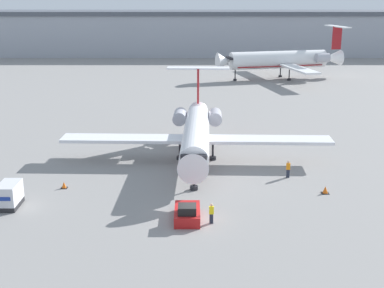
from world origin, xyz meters
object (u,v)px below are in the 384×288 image
at_px(worker_near_tug, 211,213).
at_px(traffic_cone_left, 63,185).
at_px(luggage_cart, 8,195).
at_px(worker_by_wing, 287,169).
at_px(airplane_parked_far_left, 281,60).
at_px(pushback_tug, 186,213).
at_px(airplane_main, 195,133).
at_px(traffic_cone_right, 324,190).

xyz_separation_m(worker_near_tug, traffic_cone_left, (-14.44, 8.32, -0.62)).
relative_size(luggage_cart, traffic_cone_left, 4.48).
bearing_deg(worker_by_wing, traffic_cone_left, -172.14).
relative_size(luggage_cart, airplane_parked_far_left, 0.10).
distance_m(worker_near_tug, traffic_cone_left, 16.67).
height_order(worker_near_tug, traffic_cone_left, worker_near_tug).
bearing_deg(luggage_cart, pushback_tug, -10.03).
xyz_separation_m(airplane_main, traffic_cone_right, (12.50, -10.13, -2.96)).
height_order(worker_by_wing, traffic_cone_right, worker_by_wing).
relative_size(worker_by_wing, traffic_cone_left, 2.72).
height_order(worker_near_tug, traffic_cone_right, worker_near_tug).
xyz_separation_m(airplane_main, worker_by_wing, (9.64, -5.56, -2.34)).
distance_m(worker_near_tug, traffic_cone_right, 13.29).
distance_m(pushback_tug, worker_near_tug, 2.21).
bearing_deg(airplane_main, pushback_tug, -93.13).
height_order(pushback_tug, worker_by_wing, worker_by_wing).
height_order(airplane_main, traffic_cone_left, airplane_main).
height_order(luggage_cart, traffic_cone_right, luggage_cart).
bearing_deg(airplane_parked_far_left, pushback_tug, -105.02).
height_order(traffic_cone_left, airplane_parked_far_left, airplane_parked_far_left).
xyz_separation_m(airplane_main, luggage_cart, (-17.10, -13.43, -2.18)).
xyz_separation_m(luggage_cart, traffic_cone_left, (3.83, 4.71, -0.81)).
distance_m(traffic_cone_right, airplane_parked_far_left, 69.10).
xyz_separation_m(traffic_cone_right, airplane_parked_far_left, (6.69, 68.67, 3.91)).
height_order(pushback_tug, traffic_cone_right, pushback_tug).
relative_size(worker_by_wing, airplane_parked_far_left, 0.06).
relative_size(airplane_main, worker_near_tug, 17.26).
height_order(luggage_cart, airplane_parked_far_left, airplane_parked_far_left).
bearing_deg(traffic_cone_right, airplane_parked_far_left, 84.43).
bearing_deg(worker_by_wing, airplane_parked_far_left, 81.53).
bearing_deg(pushback_tug, traffic_cone_right, 24.73).
bearing_deg(traffic_cone_right, worker_near_tug, -148.65).
distance_m(airplane_main, airplane_parked_far_left, 61.61).
distance_m(worker_near_tug, airplane_parked_far_left, 77.76).
height_order(worker_by_wing, traffic_cone_left, worker_by_wing).
bearing_deg(worker_near_tug, luggage_cart, 168.83).
xyz_separation_m(airplane_main, pushback_tug, (-0.89, -16.30, -2.71)).
bearing_deg(luggage_cart, traffic_cone_right, 6.36).
relative_size(pushback_tug, airplane_parked_far_left, 0.13).
bearing_deg(worker_near_tug, worker_by_wing, 53.54).
distance_m(pushback_tug, traffic_cone_left, 14.52).
bearing_deg(worker_near_tug, traffic_cone_left, 150.05).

